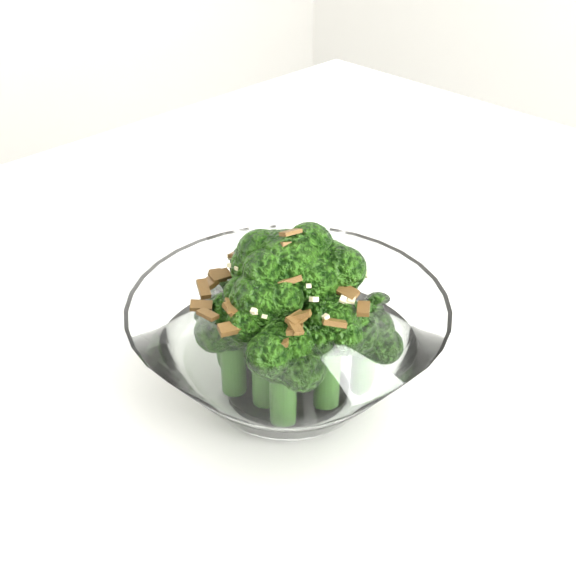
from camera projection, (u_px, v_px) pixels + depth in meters
The scene contains 1 object.
broccoli_dish at pixel (288, 337), 0.48m from camera, with size 0.19×0.19×0.12m.
Camera 1 is at (0.02, -0.50, 1.08)m, focal length 50.00 mm.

